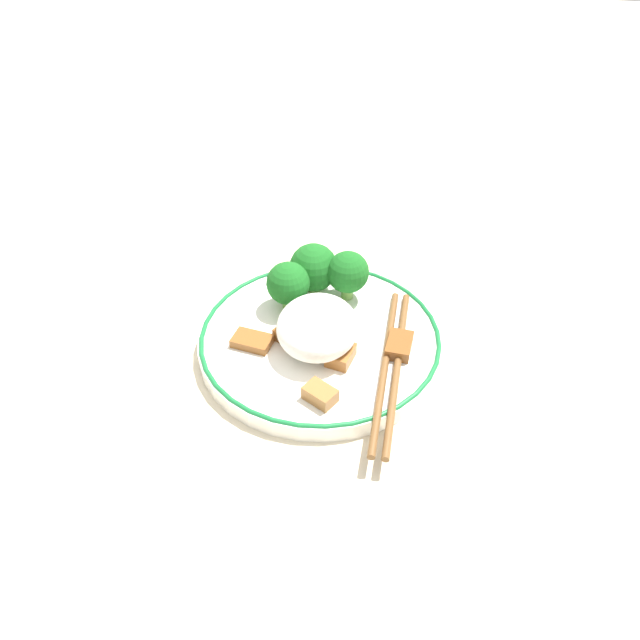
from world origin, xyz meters
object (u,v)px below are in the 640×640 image
broccoli_back_left (348,273)px  chopsticks (391,366)px  broccoli_back_center (314,268)px  broccoli_back_right (288,284)px  plate (320,340)px

broccoli_back_left → chopsticks: size_ratio=0.26×
broccoli_back_left → broccoli_back_center: bearing=-101.6°
broccoli_back_center → broccoli_back_right: size_ratio=1.04×
plate → chopsticks: 0.08m
broccoli_back_center → chopsticks: bearing=39.9°
broccoli_back_right → broccoli_back_center: bearing=147.3°
broccoli_back_right → chopsticks: bearing=55.7°
broccoli_back_center → chopsticks: broccoli_back_center is taller
plate → broccoli_back_center: broccoli_back_center is taller
broccoli_back_left → chopsticks: 0.12m
broccoli_back_left → broccoli_back_center: 0.04m
broccoli_back_right → plate: bearing=44.6°
broccoli_back_center → chopsticks: (0.11, 0.09, -0.03)m
broccoli_back_center → broccoli_back_right: (0.03, -0.02, 0.00)m
chopsticks → broccoli_back_right: bearing=-124.3°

